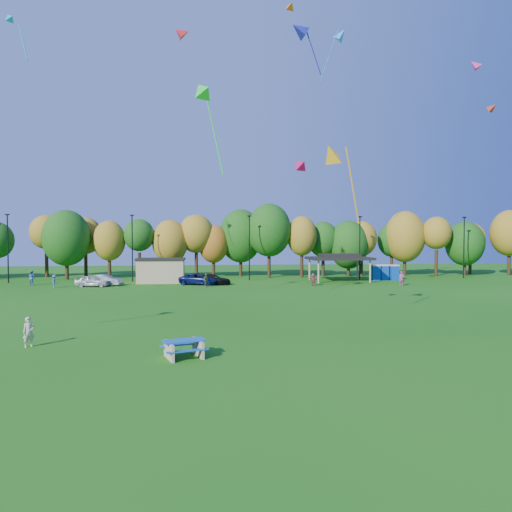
{
  "coord_description": "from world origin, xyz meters",
  "views": [
    {
      "loc": [
        -4.59,
        -23.42,
        5.64
      ],
      "look_at": [
        -1.1,
        6.0,
        4.6
      ],
      "focal_mm": 32.0,
      "sensor_mm": 36.0,
      "label": 1
    }
  ],
  "objects": [
    {
      "name": "kite_15",
      "position": [
        -4.57,
        12.31,
        17.11
      ],
      "size": [
        2.97,
        4.16,
        7.47
      ],
      "color": "#1CD62A"
    },
    {
      "name": "far_person_0",
      "position": [
        -4.15,
        31.2,
        0.84
      ],
      "size": [
        0.82,
        1.06,
        1.67
      ],
      "primitive_type": "imported",
      "rotation": [
        0.0,
        0.0,
        1.08
      ],
      "color": "#617548",
      "rests_on": "ground"
    },
    {
      "name": "utility_building",
      "position": [
        -10.0,
        38.0,
        1.64
      ],
      "size": [
        6.3,
        4.3,
        3.25
      ],
      "color": "tan",
      "rests_on": "ground"
    },
    {
      "name": "far_person_2",
      "position": [
        -25.76,
        36.37,
        0.92
      ],
      "size": [
        1.12,
        1.06,
        1.83
      ],
      "primitive_type": "imported",
      "rotation": [
        0.0,
        0.0,
        2.6
      ],
      "color": "#4E73AC",
      "rests_on": "ground"
    },
    {
      "name": "kite_14",
      "position": [
        -6.47,
        28.69,
        28.66
      ],
      "size": [
        2.08,
        1.75,
        1.89
      ],
      "color": "red"
    },
    {
      "name": "car_c",
      "position": [
        -4.89,
        34.47,
        0.72
      ],
      "size": [
        5.64,
        3.89,
        1.43
      ],
      "primitive_type": "imported",
      "rotation": [
        0.0,
        0.0,
        1.25
      ],
      "color": "#0E1854",
      "rests_on": "ground"
    },
    {
      "name": "picnic_table",
      "position": [
        -5.48,
        -1.5,
        0.5
      ],
      "size": [
        2.39,
        2.17,
        0.86
      ],
      "rotation": [
        0.0,
        0.0,
        0.31
      ],
      "color": "tan",
      "rests_on": "ground"
    },
    {
      "name": "kite_6",
      "position": [
        11.14,
        27.47,
        28.85
      ],
      "size": [
        3.75,
        2.45,
        6.48
      ],
      "color": "#2485E9"
    },
    {
      "name": "car_b",
      "position": [
        -16.49,
        34.57,
        0.69
      ],
      "size": [
        4.39,
        2.44,
        1.37
      ],
      "primitive_type": "imported",
      "rotation": [
        0.0,
        0.0,
        1.32
      ],
      "color": "#98999D",
      "rests_on": "ground"
    },
    {
      "name": "kite_2",
      "position": [
        4.32,
        23.18,
        29.44
      ],
      "size": [
        1.39,
        1.61,
        1.38
      ],
      "color": "#CF560A"
    },
    {
      "name": "car_d",
      "position": [
        -3.33,
        34.24,
        0.68
      ],
      "size": [
        4.97,
        2.81,
        1.36
      ],
      "primitive_type": "imported",
      "rotation": [
        0.0,
        0.0,
        1.37
      ],
      "color": "black",
      "rests_on": "ground"
    },
    {
      "name": "porta_potties",
      "position": [
        20.96,
        38.11,
        1.1
      ],
      "size": [
        3.75,
        1.7,
        2.18
      ],
      "color": "#0D40A9",
      "rests_on": "ground"
    },
    {
      "name": "kite_11",
      "position": [
        20.15,
        16.04,
        21.62
      ],
      "size": [
        1.61,
        1.48,
        1.29
      ],
      "color": "#E62677"
    },
    {
      "name": "far_person_4",
      "position": [
        19.83,
        30.06,
        0.91
      ],
      "size": [
        0.76,
        0.62,
        1.81
      ],
      "primitive_type": "imported",
      "rotation": [
        0.0,
        0.0,
        5.96
      ],
      "color": "#98477E",
      "rests_on": "ground"
    },
    {
      "name": "far_person_3",
      "position": [
        -21.91,
        32.61,
        0.77
      ],
      "size": [
        0.62,
        1.02,
        1.54
      ],
      "primitive_type": "imported",
      "rotation": [
        0.0,
        0.0,
        1.62
      ],
      "color": "#4B65A5",
      "rests_on": "ground"
    },
    {
      "name": "kite_1",
      "position": [
        2.1,
        7.71,
        10.83
      ],
      "size": [
        1.37,
        1.51,
        1.26
      ],
      "color": "#D30B4A"
    },
    {
      "name": "kite_flyer",
      "position": [
        -13.67,
        1.64,
        0.8
      ],
      "size": [
        0.69,
        0.65,
        1.59
      ],
      "primitive_type": "imported",
      "rotation": [
        0.0,
        0.0,
        0.61
      ],
      "color": "beige",
      "rests_on": "ground"
    },
    {
      "name": "lamp_posts",
      "position": [
        2.0,
        40.0,
        4.9
      ],
      "size": [
        64.5,
        0.25,
        9.09
      ],
      "color": "black",
      "rests_on": "ground"
    },
    {
      "name": "ground",
      "position": [
        0.0,
        0.0,
        0.0
      ],
      "size": [
        160.0,
        160.0,
        0.0
      ],
      "primitive_type": "plane",
      "color": "#19600F",
      "rests_on": "ground"
    },
    {
      "name": "far_person_1",
      "position": [
        9.03,
        31.47,
        0.78
      ],
      "size": [
        1.27,
        1.41,
        1.56
      ],
      "primitive_type": "imported",
      "rotation": [
        0.0,
        0.0,
        5.4
      ],
      "color": "#943D4E",
      "rests_on": "ground"
    },
    {
      "name": "car_a",
      "position": [
        -17.75,
        33.51,
        0.7
      ],
      "size": [
        4.3,
        2.23,
        1.4
      ],
      "primitive_type": "imported",
      "rotation": [
        0.0,
        0.0,
        1.43
      ],
      "color": "silver",
      "rests_on": "ground"
    },
    {
      "name": "tree_line",
      "position": [
        -1.03,
        45.51,
        5.91
      ],
      "size": [
        93.57,
        10.55,
        11.15
      ],
      "color": "black",
      "rests_on": "ground"
    },
    {
      "name": "kite_10",
      "position": [
        4.14,
        6.62,
        11.45
      ],
      "size": [
        2.99,
        2.83,
        5.57
      ],
      "color": "#FFA71A"
    },
    {
      "name": "kite_0",
      "position": [
        24.92,
        20.36,
        19.17
      ],
      "size": [
        1.48,
        1.56,
        1.26
      ],
      "color": "red"
    },
    {
      "name": "kite_3",
      "position": [
        3.62,
        14.83,
        23.32
      ],
      "size": [
        2.95,
        1.64,
        4.68
      ],
      "color": "navy"
    },
    {
      "name": "pavilion",
      "position": [
        14.0,
        37.0,
        3.23
      ],
      "size": [
        8.2,
        6.2,
        3.77
      ],
      "color": "tan",
      "rests_on": "ground"
    },
    {
      "name": "kite_5",
      "position": [
        -22.16,
        21.83,
        26.11
      ],
      "size": [
        2.23,
        2.06,
        4.29
      ],
      "color": "#0E94D7"
    }
  ]
}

